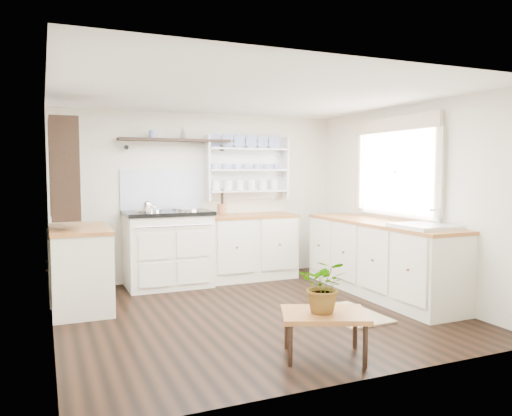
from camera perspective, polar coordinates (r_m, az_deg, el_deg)
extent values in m
cube|color=black|center=(5.46, -0.15, -11.82)|extent=(4.00, 3.80, 0.01)
cube|color=#EDE6CD|center=(7.04, -6.22, 1.32)|extent=(4.00, 0.02, 2.30)
cube|color=#EDE6CD|center=(6.31, 16.81, 0.81)|extent=(0.02, 3.80, 2.30)
cube|color=#EDE6CD|center=(4.84, -22.51, -0.37)|extent=(0.02, 3.80, 2.30)
cube|color=white|center=(5.30, -0.15, 12.82)|extent=(4.00, 3.80, 0.01)
cube|color=white|center=(6.39, 15.74, 4.01)|extent=(0.04, 1.40, 1.00)
cube|color=white|center=(6.38, 15.60, 4.01)|extent=(0.02, 1.50, 1.10)
cube|color=beige|center=(6.39, 15.57, 9.22)|extent=(0.04, 1.55, 0.18)
cube|color=white|center=(6.65, -10.05, -4.80)|extent=(1.07, 0.69, 0.94)
cube|color=black|center=(6.59, -10.10, -0.54)|extent=(1.11, 0.73, 0.05)
cylinder|color=silver|center=(6.53, -12.21, -0.26)|extent=(0.36, 0.36, 0.03)
cylinder|color=silver|center=(6.64, -8.04, -0.13)|extent=(0.36, 0.36, 0.03)
cylinder|color=silver|center=(6.22, -9.28, -2.04)|extent=(0.96, 0.02, 0.02)
cube|color=silver|center=(7.03, -0.75, -4.48)|extent=(1.25, 0.60, 0.88)
cube|color=brown|center=(6.98, -0.76, -0.91)|extent=(1.27, 0.63, 0.04)
cube|color=silver|center=(6.28, 13.97, -5.67)|extent=(0.60, 2.40, 0.88)
cube|color=brown|center=(6.22, 14.05, -1.68)|extent=(0.62, 2.43, 0.04)
cube|color=white|center=(5.66, 18.63, -3.19)|extent=(0.55, 0.60, 0.28)
cylinder|color=silver|center=(5.77, 20.16, -1.09)|extent=(0.02, 0.02, 0.22)
cube|color=silver|center=(5.84, -19.45, -6.57)|extent=(0.60, 1.10, 0.88)
cube|color=brown|center=(5.77, -19.57, -2.27)|extent=(0.62, 1.13, 0.04)
cube|color=white|center=(7.23, -1.24, 4.59)|extent=(1.20, 0.03, 0.90)
cube|color=white|center=(7.14, -0.97, 4.60)|extent=(1.20, 0.22, 0.02)
cylinder|color=navy|center=(7.16, -1.01, 6.76)|extent=(0.20, 0.02, 0.20)
cube|color=black|center=(6.81, -9.20, 7.67)|extent=(1.50, 0.24, 0.04)
cone|color=black|center=(6.74, -14.73, 6.68)|extent=(0.06, 0.20, 0.06)
cone|color=black|center=(7.06, -4.16, 6.70)|extent=(0.06, 0.20, 0.06)
cube|color=black|center=(5.73, -21.14, 4.36)|extent=(0.28, 0.80, 1.05)
cylinder|color=#A2623B|center=(6.91, -3.93, -0.13)|extent=(0.12, 0.12, 0.14)
cube|color=brown|center=(4.17, 7.83, -11.98)|extent=(0.82, 0.72, 0.04)
cylinder|color=black|center=(4.01, 3.93, -15.40)|extent=(0.04, 0.04, 0.33)
cylinder|color=black|center=(4.38, 3.53, -13.69)|extent=(0.04, 0.04, 0.33)
cylinder|color=black|center=(4.10, 12.39, -15.08)|extent=(0.04, 0.04, 0.33)
cylinder|color=black|center=(4.45, 11.25, -13.44)|extent=(0.04, 0.04, 0.33)
imported|color=#3F7233|center=(4.11, 7.86, -8.78)|extent=(0.52, 0.51, 0.44)
cube|color=#886D4F|center=(5.45, 10.68, -11.83)|extent=(0.58, 0.87, 0.02)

